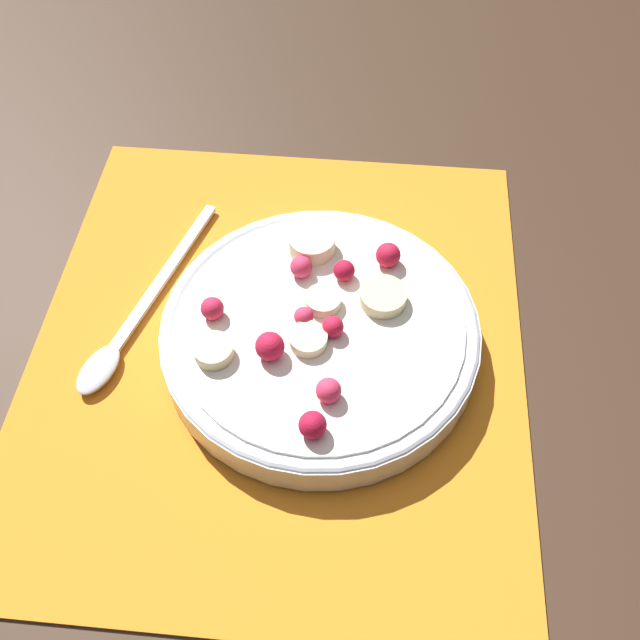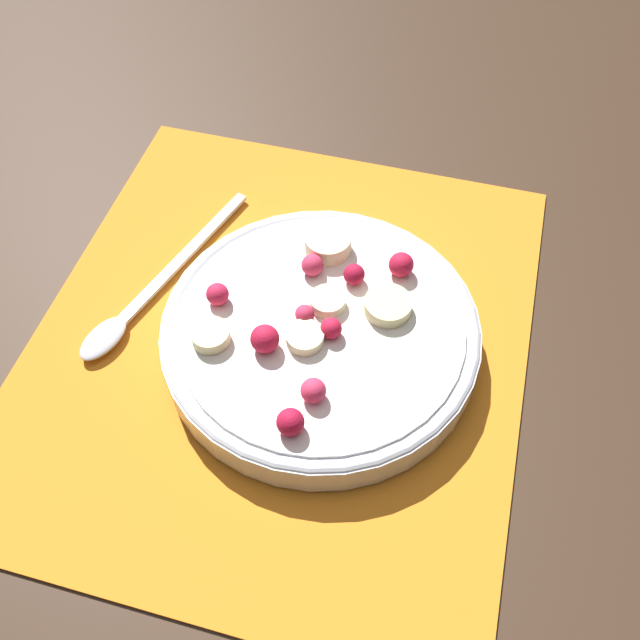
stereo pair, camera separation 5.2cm
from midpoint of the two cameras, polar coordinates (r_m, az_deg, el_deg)
name	(u,v)px [view 2 (the right image)]	position (r m, az deg, el deg)	size (l,w,h in m)	color
ground_plane	(280,341)	(0.56, -0.56, -1.86)	(3.00, 3.00, 0.00)	#382619
placemat	(280,339)	(0.56, -0.56, -1.69)	(0.43, 0.38, 0.01)	orange
fruit_bowl	(320,334)	(0.54, 2.76, -1.30)	(0.24, 0.24, 0.05)	silver
spoon	(138,303)	(0.58, -11.93, 1.14)	(0.21, 0.08, 0.01)	silver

